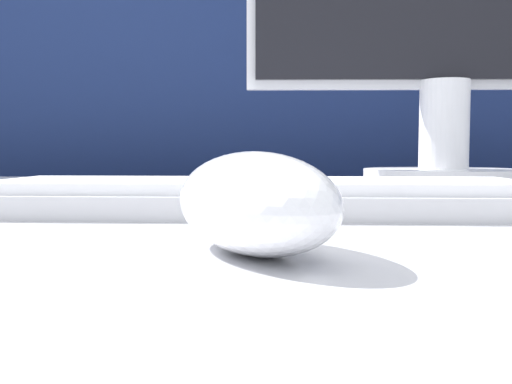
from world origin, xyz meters
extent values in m
cube|color=navy|center=(0.00, 0.70, 0.63)|extent=(5.00, 0.03, 1.25)
ellipsoid|color=white|center=(-0.06, -0.20, 0.75)|extent=(0.10, 0.13, 0.04)
cube|color=silver|center=(-0.06, -0.02, 0.73)|extent=(0.40, 0.15, 0.02)
cube|color=white|center=(-0.06, -0.02, 0.74)|extent=(0.38, 0.13, 0.01)
cylinder|color=white|center=(0.19, 0.36, 0.73)|extent=(0.21, 0.21, 0.02)
cylinder|color=white|center=(0.19, 0.36, 0.80)|extent=(0.07, 0.07, 0.12)
camera|label=1|loc=(-0.05, -0.46, 0.77)|focal=42.00mm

